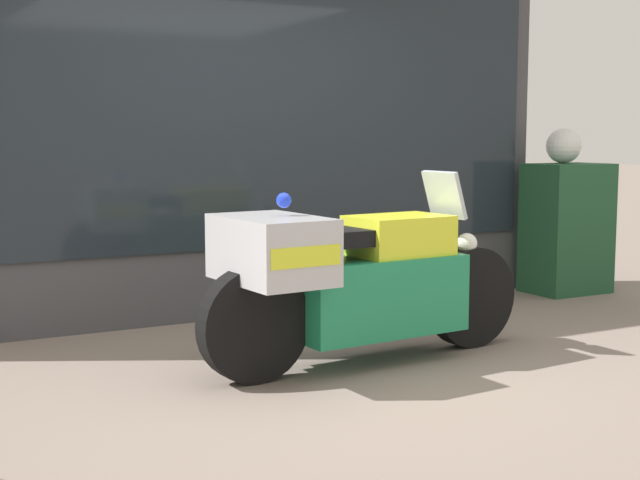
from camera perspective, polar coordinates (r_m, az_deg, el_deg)
The scene contains 6 objects.
ground_plane at distance 5.48m, azimuth 2.74°, elevation -8.34°, with size 60.00×60.00×0.00m, color gray.
shop_building at distance 6.94m, azimuth -8.87°, elevation 10.51°, with size 5.67×0.55×3.76m.
window_display at distance 7.32m, azimuth -2.88°, elevation -0.81°, with size 4.30×0.30×1.92m.
paramedic_motorcycle at distance 5.46m, azimuth 1.97°, elevation -2.38°, with size 2.33×0.80×1.19m.
utility_cabinet at distance 8.34m, azimuth 15.51°, elevation 0.73°, with size 0.70×0.52×1.17m, color #1E4C2D.
white_helmet at distance 8.36m, azimuth 15.32°, elevation 5.83°, with size 0.31×0.31×0.31m, color white.
Camera 1 is at (-2.74, -4.52, 1.43)m, focal length 50.00 mm.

